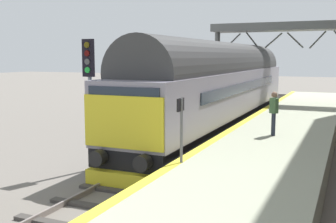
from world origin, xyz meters
The scene contains 9 objects.
ground_plane centered at (0.00, 0.00, 0.00)m, with size 140.00×140.00×0.00m, color slate.
track_main centered at (0.00, 0.00, 0.05)m, with size 2.50×60.00×0.15m.
station_platform centered at (3.60, 0.00, 0.50)m, with size 4.00×44.00×1.01m.
diesel_locomotive centered at (0.00, 6.40, 2.49)m, with size 2.74×20.39×4.68m.
signal_post_near centered at (-2.08, -2.22, 2.96)m, with size 0.44×0.22×4.53m.
signal_post_mid centered at (-2.08, 11.17, 2.85)m, with size 0.44×0.22×4.58m.
platform_number_sign centered at (1.85, -3.61, 2.21)m, with size 0.10×0.44×1.80m.
waiting_passenger centered at (3.52, 1.55, 1.99)m, with size 0.42×0.49×1.64m.
overhead_footbridge centered at (2.05, 13.62, 5.40)m, with size 9.30×2.00×6.06m.
Camera 1 is at (6.10, -14.18, 3.97)m, focal length 44.63 mm.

